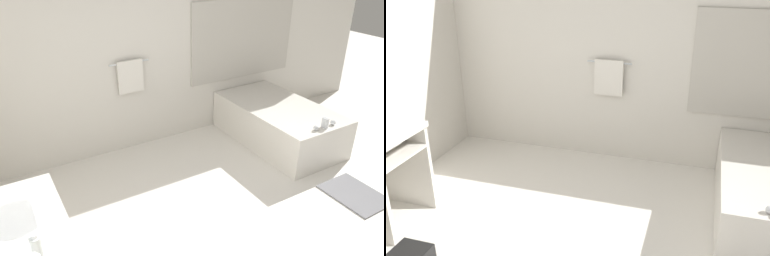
# 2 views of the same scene
# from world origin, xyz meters

# --- Properties ---
(wall_back_with_blinds) EXTENTS (7.40, 0.13, 2.70)m
(wall_back_with_blinds) POSITION_xyz_m (0.05, 2.23, 1.34)
(wall_back_with_blinds) COLOR silver
(wall_back_with_blinds) RESTS_ON ground_plane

